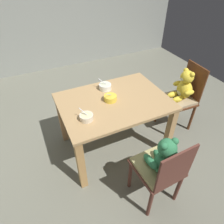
{
  "coord_description": "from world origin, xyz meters",
  "views": [
    {
      "loc": [
        -0.76,
        -1.56,
        1.97
      ],
      "look_at": [
        0.0,
        0.05,
        0.51
      ],
      "focal_mm": 31.69,
      "sensor_mm": 36.0,
      "label": 1
    }
  ],
  "objects_px": {
    "porridge_bowl_white_far_center": "(105,86)",
    "teddy_chair_near_front": "(162,163)",
    "porridge_bowl_yellow_center": "(110,98)",
    "teddy_chair_near_right": "(182,92)",
    "porridge_bowl_cream_near_left": "(86,117)",
    "dining_table": "(114,109)"
  },
  "relations": [
    {
      "from": "teddy_chair_near_right",
      "to": "porridge_bowl_cream_near_left",
      "type": "distance_m",
      "value": 1.36
    },
    {
      "from": "teddy_chair_near_right",
      "to": "porridge_bowl_white_far_center",
      "type": "xyz_separation_m",
      "value": [
        -0.96,
        0.27,
        0.18
      ]
    },
    {
      "from": "porridge_bowl_white_far_center",
      "to": "teddy_chair_near_front",
      "type": "bearing_deg",
      "value": -86.46
    },
    {
      "from": "teddy_chair_near_right",
      "to": "porridge_bowl_yellow_center",
      "type": "xyz_separation_m",
      "value": [
        -1.0,
        0.04,
        0.18
      ]
    },
    {
      "from": "dining_table",
      "to": "porridge_bowl_cream_near_left",
      "type": "relative_size",
      "value": 8.87
    },
    {
      "from": "teddy_chair_near_front",
      "to": "porridge_bowl_white_far_center",
      "type": "xyz_separation_m",
      "value": [
        -0.07,
        1.06,
        0.2
      ]
    },
    {
      "from": "teddy_chair_near_front",
      "to": "porridge_bowl_yellow_center",
      "type": "height_order",
      "value": "teddy_chair_near_front"
    },
    {
      "from": "porridge_bowl_yellow_center",
      "to": "porridge_bowl_cream_near_left",
      "type": "bearing_deg",
      "value": -150.99
    },
    {
      "from": "teddy_chair_near_front",
      "to": "porridge_bowl_cream_near_left",
      "type": "relative_size",
      "value": 6.45
    },
    {
      "from": "dining_table",
      "to": "porridge_bowl_white_far_center",
      "type": "xyz_separation_m",
      "value": [
        0.01,
        0.25,
        0.16
      ]
    },
    {
      "from": "teddy_chair_near_front",
      "to": "teddy_chair_near_right",
      "type": "distance_m",
      "value": 1.19
    },
    {
      "from": "porridge_bowl_yellow_center",
      "to": "teddy_chair_near_front",
      "type": "bearing_deg",
      "value": -82.74
    },
    {
      "from": "porridge_bowl_cream_near_left",
      "to": "porridge_bowl_yellow_center",
      "type": "distance_m",
      "value": 0.39
    },
    {
      "from": "porridge_bowl_cream_near_left",
      "to": "porridge_bowl_white_far_center",
      "type": "bearing_deg",
      "value": 47.97
    },
    {
      "from": "teddy_chair_near_right",
      "to": "porridge_bowl_white_far_center",
      "type": "height_order",
      "value": "teddy_chair_near_right"
    },
    {
      "from": "porridge_bowl_cream_near_left",
      "to": "porridge_bowl_yellow_center",
      "type": "xyz_separation_m",
      "value": [
        0.34,
        0.19,
        0.0
      ]
    },
    {
      "from": "dining_table",
      "to": "porridge_bowl_yellow_center",
      "type": "height_order",
      "value": "porridge_bowl_yellow_center"
    },
    {
      "from": "teddy_chair_near_right",
      "to": "dining_table",
      "type": "bearing_deg",
      "value": 2.15
    },
    {
      "from": "dining_table",
      "to": "porridge_bowl_cream_near_left",
      "type": "bearing_deg",
      "value": -155.63
    },
    {
      "from": "teddy_chair_near_right",
      "to": "teddy_chair_near_front",
      "type": "bearing_deg",
      "value": 44.51
    },
    {
      "from": "porridge_bowl_white_far_center",
      "to": "porridge_bowl_yellow_center",
      "type": "distance_m",
      "value": 0.24
    },
    {
      "from": "dining_table",
      "to": "porridge_bowl_white_far_center",
      "type": "height_order",
      "value": "porridge_bowl_white_far_center"
    }
  ]
}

